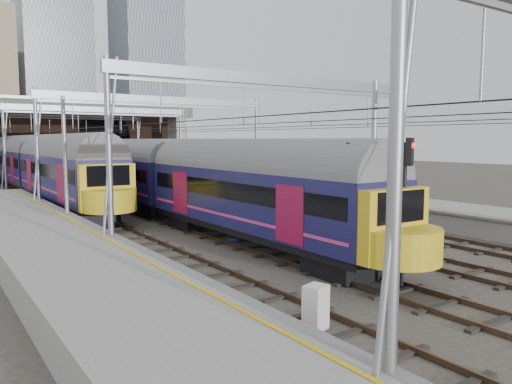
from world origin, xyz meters
TOP-DOWN VIEW (x-y plane):
  - ground at (0.00, 0.00)m, footprint 160.00×160.00m
  - platform_left at (-10.18, 2.50)m, footprint 4.32×55.00m
  - tracks at (0.00, 15.00)m, footprint 14.40×80.00m
  - overhead_line at (0.00, 21.49)m, footprint 16.80×80.00m
  - retaining_wall at (1.40, 51.93)m, footprint 28.00×2.75m
  - overbridge at (0.00, 46.00)m, footprint 28.00×3.00m
  - city_skyline at (2.73, 70.48)m, footprint 37.50×27.50m
  - train_main at (-2.00, 31.80)m, footprint 2.84×65.64m
  - train_second at (-6.00, 41.92)m, footprint 3.10×53.67m
  - signal_near_left at (-2.51, 0.77)m, footprint 0.38×0.46m
  - signal_near_centre at (-1.47, -0.75)m, footprint 0.39×0.47m
  - relay_cabinet at (-6.17, -1.86)m, footprint 0.69×0.63m
  - equip_cover_a at (2.33, 5.45)m, footprint 1.01×0.80m
  - equip_cover_b at (-2.36, 8.73)m, footprint 0.82×0.62m
  - equip_cover_c at (4.38, 9.89)m, footprint 0.85×0.67m

SIDE VIEW (x-z plane):
  - ground at x=0.00m, z-range 0.00..0.00m
  - tracks at x=0.00m, z-range -0.09..0.13m
  - equip_cover_c at x=4.38m, z-range 0.00..0.09m
  - equip_cover_b at x=-2.36m, z-range 0.00..0.09m
  - equip_cover_a at x=2.33m, z-range 0.00..0.11m
  - platform_left at x=-10.18m, z-range -0.01..1.11m
  - relay_cabinet at x=-6.17m, z-range 0.00..1.16m
  - train_main at x=-2.00m, z-range 0.08..4.95m
  - train_second at x=-6.00m, z-range 0.05..5.28m
  - signal_near_left at x=-2.51m, z-range 0.63..5.36m
  - signal_near_centre at x=-1.47m, z-range 0.64..5.52m
  - retaining_wall at x=1.40m, z-range -0.17..8.83m
  - overhead_line at x=0.00m, z-range 2.57..10.57m
  - overbridge at x=0.00m, z-range 2.64..11.89m
  - city_skyline at x=2.73m, z-range -12.91..47.09m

